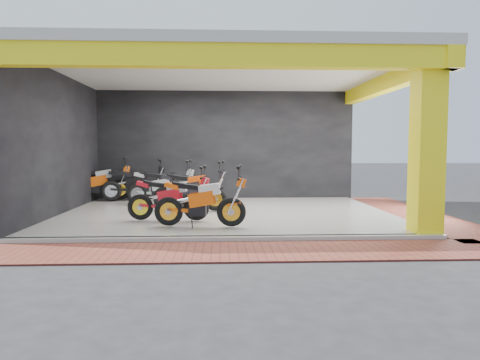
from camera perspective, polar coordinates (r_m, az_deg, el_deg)
name	(u,v)px	position (r m, az deg, el deg)	size (l,w,h in m)	color
ground	(227,231)	(8.80, -1.71, -6.80)	(80.00, 80.00, 0.00)	#2D2D30
showroom_floor	(226,214)	(10.76, -1.87, -4.51)	(8.00, 6.00, 0.10)	silver
showroom_ceiling	(226,70)	(10.81, -1.92, 14.44)	(8.40, 6.40, 0.20)	beige
back_wall	(225,146)	(13.74, -2.05, 4.50)	(8.20, 0.20, 3.50)	black
left_wall	(58,146)	(11.36, -23.12, 4.22)	(0.20, 6.20, 3.50)	black
corner_column	(427,145)	(8.79, 23.67, 4.31)	(0.50, 0.50, 3.50)	#FFF015
header_beam_front	(228,56)	(7.81, -1.66, 16.18)	(8.40, 0.30, 0.40)	#FFF015
header_beam_right	(386,84)	(11.52, 18.88, 12.07)	(0.30, 6.40, 0.40)	#FFF015
floor_kerb	(228,239)	(7.79, -1.60, -7.88)	(8.00, 0.20, 0.10)	silver
paver_front	(229,251)	(7.04, -1.49, -9.49)	(9.00, 1.40, 0.03)	maroon
paver_right	(413,214)	(11.84, 22.11, -4.19)	(1.40, 7.00, 0.03)	maroon
moto_hero	(231,198)	(8.54, -1.16, -2.39)	(1.96, 0.73, 1.20)	#F4580A
moto_row_a	(196,195)	(9.30, -5.87, -1.99)	(1.90, 0.70, 1.16)	red
moto_row_b	(183,184)	(11.98, -7.58, -0.47)	(2.00, 0.74, 1.22)	#A3A6AA
moto_row_c	(215,187)	(10.70, -3.35, -0.98)	(2.01, 0.75, 1.23)	black
moto_row_d	(155,180)	(13.33, -11.30, -0.06)	(1.98, 0.73, 1.21)	black
moto_row_e	(120,180)	(13.53, -15.74, 0.05)	(2.08, 0.77, 1.27)	#DC5209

